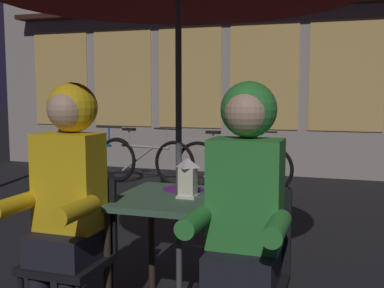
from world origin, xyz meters
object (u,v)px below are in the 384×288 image
chair_right (246,269)px  book (183,190)px  cafe_table (179,213)px  bicycle_second (145,160)px  lantern (188,177)px  bicycle_nearest (88,157)px  person_left_hooded (67,187)px  bicycle_third (232,165)px  chair_left (74,249)px  person_right_hooded (244,200)px

chair_right → book: 0.76m
cafe_table → bicycle_second: 4.29m
lantern → bicycle_second: 4.35m
cafe_table → bicycle_nearest: size_ratio=0.44×
person_left_hooded → bicycle_nearest: bearing=119.4°
bicycle_nearest → bicycle_second: same height
bicycle_second → cafe_table: bearing=-63.4°
chair_right → bicycle_second: bearing=119.8°
bicycle_nearest → bicycle_third: bearing=-2.7°
chair_left → chair_right: size_ratio=1.00×
book → bicycle_third: bearing=120.0°
chair_left → person_right_hooded: size_ratio=0.62×
chair_right → person_right_hooded: 0.36m
person_right_hooded → bicycle_second: person_right_hooded is taller
person_left_hooded → book: person_left_hooded is taller
cafe_table → chair_right: 0.62m
chair_right → person_right_hooded: size_ratio=0.62×
lantern → person_left_hooded: 0.68m
chair_right → person_right_hooded: person_right_hooded is taller
bicycle_third → cafe_table: bearing=-81.4°
bicycle_second → chair_right: bearing=-60.2°
bicycle_nearest → cafe_table: bearing=-53.1°
chair_right → book: bearing=135.1°
chair_right → person_left_hooded: 1.03m
bicycle_second → book: 4.17m
person_left_hooded → bicycle_second: bearing=108.7°
cafe_table → bicycle_third: size_ratio=0.44×
bicycle_second → book: size_ratio=8.30×
person_left_hooded → person_right_hooded: bearing=0.0°
cafe_table → bicycle_second: size_ratio=0.45×
chair_left → bicycle_third: size_ratio=0.52×
cafe_table → book: 0.18m
chair_right → cafe_table: bearing=142.5°
person_right_hooded → bicycle_third: person_right_hooded is taller
person_left_hooded → bicycle_second: size_ratio=0.84×
bicycle_second → book: bicycle_second is taller
cafe_table → bicycle_nearest: (-2.89, 3.84, -0.29)m
chair_right → person_right_hooded: bearing=-90.0°
chair_right → lantern: bearing=139.7°
chair_left → book: bearing=47.6°
lantern → chair_right: lantern is taller
bicycle_second → bicycle_third: bearing=-4.1°
bicycle_nearest → book: (2.86, -3.71, 0.41)m
cafe_table → chair_right: chair_right is taller
chair_left → person_left_hooded: bearing=-90.0°
person_left_hooded → book: bearing=50.6°
cafe_table → bicycle_second: (-1.92, 3.83, -0.29)m
cafe_table → bicycle_second: bicycle_second is taller
cafe_table → chair_left: size_ratio=0.85×
lantern → chair_left: size_ratio=0.27×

